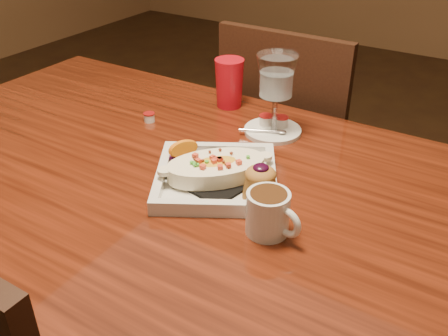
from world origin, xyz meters
The scene contains 8 objects.
table centered at (0.00, 0.00, 0.65)m, with size 1.50×0.90×0.75m.
chair_far centered at (0.00, 0.63, 0.51)m, with size 0.42×0.42×0.93m.
plate centered at (0.11, 0.02, 0.78)m, with size 0.33×0.33×0.08m.
coffee_mug centered at (0.26, -0.07, 0.79)m, with size 0.11×0.08×0.08m.
goblet centered at (0.10, 0.28, 0.89)m, with size 0.10×0.10×0.20m.
saucer centered at (0.09, 0.29, 0.76)m, with size 0.14×0.14×0.09m.
creamer_loose centered at (-0.21, 0.17, 0.76)m, with size 0.03×0.03×0.02m.
red_tumbler centered at (-0.08, 0.37, 0.82)m, with size 0.08×0.08×0.13m, color red.
Camera 1 is at (0.57, -0.70, 1.31)m, focal length 40.00 mm.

